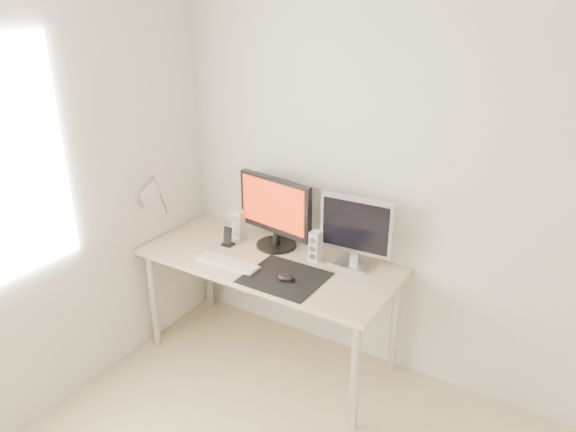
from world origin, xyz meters
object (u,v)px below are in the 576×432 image
at_px(desk, 269,270).
at_px(speaker_left, 239,225).
at_px(speaker_right, 316,246).
at_px(main_monitor, 275,210).
at_px(second_monitor, 356,229).
at_px(keyboard, 227,263).
at_px(phone_dock, 228,240).
at_px(mouse, 285,278).

xyz_separation_m(desk, speaker_left, (-0.33, 0.15, 0.17)).
height_order(desk, speaker_right, speaker_right).
xyz_separation_m(main_monitor, second_monitor, (0.54, 0.04, -0.01)).
bearing_deg(main_monitor, speaker_right, -6.23).
distance_m(second_monitor, speaker_right, 0.28).
bearing_deg(speaker_right, keyboard, -143.75).
bearing_deg(keyboard, main_monitor, 71.11).
relative_size(keyboard, phone_dock, 3.24).
relative_size(speaker_left, speaker_right, 1.00).
distance_m(main_monitor, speaker_right, 0.35).
distance_m(desk, main_monitor, 0.38).
relative_size(mouse, phone_dock, 0.76).
bearing_deg(speaker_left, phone_dock, -87.83).
bearing_deg(speaker_left, main_monitor, 4.11).
height_order(main_monitor, phone_dock, main_monitor).
bearing_deg(phone_dock, speaker_left, 92.17).
relative_size(second_monitor, phone_dock, 3.48).
bearing_deg(speaker_right, desk, -151.34).
distance_m(mouse, speaker_right, 0.32).
distance_m(desk, phone_dock, 0.35).
xyz_separation_m(speaker_left, phone_dock, (0.00, -0.13, -0.06)).
bearing_deg(keyboard, speaker_left, 114.87).
relative_size(desk, keyboard, 3.81).
distance_m(speaker_left, speaker_right, 0.59).
height_order(desk, keyboard, keyboard).
distance_m(desk, second_monitor, 0.61).
relative_size(mouse, keyboard, 0.23).
height_order(second_monitor, keyboard, second_monitor).
distance_m(speaker_left, phone_dock, 0.14).
bearing_deg(speaker_right, mouse, -94.60).
xyz_separation_m(desk, phone_dock, (-0.33, 0.02, 0.12)).
bearing_deg(mouse, keyboard, -179.20).
bearing_deg(speaker_right, speaker_left, 178.59).
xyz_separation_m(mouse, desk, (-0.23, 0.17, -0.10)).
relative_size(mouse, main_monitor, 0.18).
xyz_separation_m(main_monitor, phone_dock, (-0.27, -0.15, -0.21)).
relative_size(second_monitor, speaker_right, 2.33).
height_order(second_monitor, speaker_right, second_monitor).
xyz_separation_m(mouse, phone_dock, (-0.56, 0.20, 0.02)).
bearing_deg(second_monitor, speaker_left, -176.13).
bearing_deg(desk, mouse, -37.60).
distance_m(second_monitor, phone_dock, 0.86).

